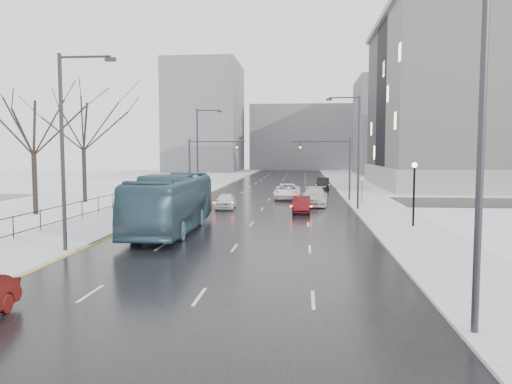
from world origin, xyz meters
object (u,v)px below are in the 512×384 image
(tree_park_e, at_px, (85,203))
(streetlight_r_near, at_px, (473,135))
(sedan_right_far, at_px, (314,196))
(streetlight_l_near, at_px, (67,142))
(lamppost_r_mid, at_px, (414,185))
(bus, at_px, (172,203))
(sedan_right_cross, at_px, (287,191))
(sedan_right_near, at_px, (301,205))
(mast_signal_right, at_px, (339,162))
(sedan_right_distant, at_px, (323,183))
(sedan_center_near, at_px, (226,201))
(streetlight_r_mid, at_px, (356,146))
(no_uturn_sign, at_px, (362,182))
(streetlight_l_far, at_px, (199,148))
(tree_park_d, at_px, (36,216))
(mast_signal_left, at_px, (199,162))

(tree_park_e, bearing_deg, streetlight_r_near, -52.21)
(sedan_right_far, bearing_deg, streetlight_l_near, -115.17)
(lamppost_r_mid, bearing_deg, bus, -170.19)
(streetlight_r_near, relative_size, sedan_right_cross, 1.69)
(streetlight_r_near, distance_m, sedan_right_far, 34.02)
(streetlight_r_near, xyz_separation_m, sedan_right_near, (-4.67, 27.72, -4.89))
(lamppost_r_mid, bearing_deg, streetlight_l_near, -152.45)
(lamppost_r_mid, height_order, mast_signal_right, mast_signal_right)
(sedan_right_near, xyz_separation_m, sedan_right_distant, (2.81, 26.63, 0.10))
(streetlight_l_near, distance_m, sedan_center_near, 21.21)
(tree_park_e, distance_m, streetlight_l_near, 26.61)
(streetlight_r_mid, distance_m, sedan_center_near, 12.46)
(streetlight_r_mid, bearing_deg, streetlight_r_near, -90.00)
(streetlight_r_near, relative_size, no_uturn_sign, 3.70)
(sedan_right_near, relative_size, sedan_right_distant, 0.87)
(streetlight_l_far, bearing_deg, no_uturn_sign, -24.73)
(streetlight_r_near, distance_m, mast_signal_right, 38.04)
(tree_park_d, bearing_deg, no_uturn_sign, 20.32)
(bus, relative_size, sedan_right_distant, 2.74)
(sedan_right_cross, bearing_deg, sedan_right_near, -82.86)
(streetlight_r_near, bearing_deg, streetlight_l_far, 111.25)
(streetlight_r_mid, bearing_deg, sedan_center_near, 179.73)
(streetlight_r_near, bearing_deg, mast_signal_right, 91.27)
(streetlight_l_far, relative_size, sedan_right_far, 1.70)
(sedan_right_cross, bearing_deg, tree_park_e, -164.64)
(tree_park_d, distance_m, sedan_center_near, 15.73)
(streetlight_r_near, distance_m, sedan_right_cross, 40.41)
(lamppost_r_mid, bearing_deg, no_uturn_sign, 97.33)
(streetlight_r_near, relative_size, streetlight_l_far, 1.00)
(mast_signal_left, height_order, bus, mast_signal_left)
(tree_park_e, xyz_separation_m, sedan_right_near, (21.70, -6.28, 0.73))
(streetlight_r_near, distance_m, sedan_right_near, 28.53)
(streetlight_r_mid, xyz_separation_m, streetlight_l_near, (-16.33, -20.00, 0.00))
(streetlight_r_mid, relative_size, no_uturn_sign, 3.70)
(streetlight_l_near, xyz_separation_m, no_uturn_sign, (17.37, 24.00, -3.32))
(streetlight_r_near, distance_m, lamppost_r_mid, 20.38)
(streetlight_r_near, height_order, sedan_center_near, streetlight_r_near)
(streetlight_l_far, distance_m, no_uturn_sign, 19.41)
(streetlight_l_far, relative_size, mast_signal_left, 1.54)
(streetlight_r_near, distance_m, sedan_center_near, 32.53)
(streetlight_r_mid, bearing_deg, sedan_right_far, 134.74)
(tree_park_e, height_order, mast_signal_left, tree_park_e)
(lamppost_r_mid, bearing_deg, sedan_right_cross, 114.75)
(streetlight_l_far, height_order, sedan_right_far, streetlight_l_far)
(sedan_right_near, bearing_deg, streetlight_l_near, -122.76)
(mast_signal_right, bearing_deg, streetlight_r_mid, -84.00)
(mast_signal_right, distance_m, sedan_center_near, 13.68)
(bus, height_order, sedan_right_far, bus)
(streetlight_r_mid, bearing_deg, mast_signal_left, 152.69)
(streetlight_r_mid, xyz_separation_m, bus, (-12.97, -12.73, -3.74))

